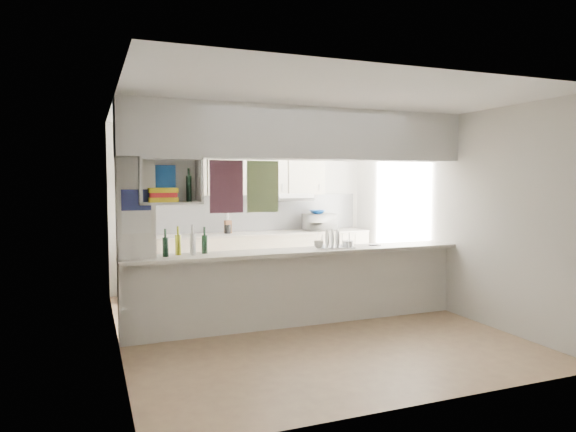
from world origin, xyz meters
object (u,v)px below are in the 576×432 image
bowl (317,212)px  wine_bottles (186,244)px  dish_rack (336,240)px  microwave (320,222)px

bowl → wine_bottles: (-2.55, -2.04, -0.19)m
bowl → dish_rack: bowl is taller
microwave → bowl: 0.18m
bowl → dish_rack: (-0.69, -2.07, -0.22)m
bowl → dish_rack: 2.19m
wine_bottles → dish_rack: bearing=-0.8°
bowl → dish_rack: size_ratio=0.49×
dish_rack → microwave: bearing=85.4°
microwave → bowl: (-0.04, 0.03, 0.17)m
microwave → wine_bottles: size_ratio=0.97×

